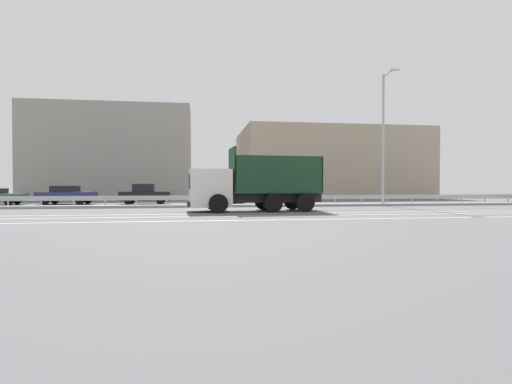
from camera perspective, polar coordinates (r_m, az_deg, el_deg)
name	(u,v)px	position (r m, az deg, el deg)	size (l,w,h in m)	color
ground_plane	(276,208)	(25.84, 2.93, -2.36)	(320.00, 320.00, 0.00)	#565659
lane_strip_0	(261,213)	(21.33, 0.65, -3.06)	(68.29, 0.16, 0.01)	silver
lane_strip_1	(266,216)	(19.64, 1.45, -3.41)	(68.29, 0.16, 0.01)	silver
lane_strip_2	(275,220)	(17.34, 2.79, -4.00)	(68.29, 0.16, 0.01)	silver
median_island	(270,205)	(28.02, 2.03, -1.92)	(37.56, 1.10, 0.18)	gray
median_guardrail	(268,198)	(28.92, 1.69, -0.88)	(68.29, 0.09, 0.78)	#9EA0A5
dump_truck	(239,189)	(22.88, -2.43, 0.40)	(7.77, 3.10, 3.64)	silver
median_road_sign	(214,189)	(27.54, -5.98, 0.42)	(0.74, 0.16, 2.35)	white
street_lamp_1	(384,133)	(30.63, 17.82, 7.99)	(0.71, 2.25, 9.56)	#ADADB2
parked_car_2	(67,195)	(34.66, -25.43, -0.38)	(4.27, 2.24, 1.46)	navy
parked_car_3	(145,194)	(32.86, -15.54, -0.31)	(3.91, 1.94, 1.61)	black
parked_car_4	(216,195)	(33.26, -5.71, -0.43)	(4.68, 2.03, 1.33)	black
parked_car_5	(282,194)	(33.61, 3.72, -0.31)	(4.46, 1.95, 1.50)	silver
background_building_0	(113,153)	(50.23, -19.75, 5.21)	(18.09, 9.35, 10.52)	gray
background_building_1	(327,165)	(51.59, 10.07, 3.87)	(21.65, 14.69, 8.24)	tan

